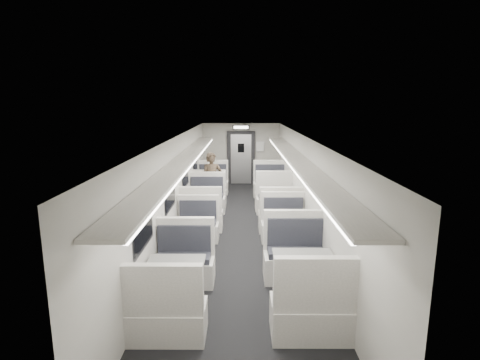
{
  "coord_description": "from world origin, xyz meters",
  "views": [
    {
      "loc": [
        0.02,
        -8.68,
        3.14
      ],
      "look_at": [
        -0.02,
        0.98,
        1.17
      ],
      "focal_mm": 28.0,
      "sensor_mm": 36.0,
      "label": 1
    }
  ],
  "objects_px": {
    "booth_left_c": "(194,237)",
    "exit_sign": "(241,127)",
    "booth_right_b": "(278,207)",
    "booth_left_b": "(204,206)",
    "booth_left_d": "(176,283)",
    "booth_right_d": "(303,279)",
    "booth_left_a": "(211,188)",
    "booth_right_c": "(287,236)",
    "passenger": "(212,181)",
    "vestibule_door": "(241,158)",
    "booth_right_a": "(272,190)"
  },
  "relations": [
    {
      "from": "booth_right_d",
      "to": "passenger",
      "type": "height_order",
      "value": "passenger"
    },
    {
      "from": "booth_left_d",
      "to": "booth_right_d",
      "type": "bearing_deg",
      "value": 3.07
    },
    {
      "from": "booth_left_a",
      "to": "booth_left_d",
      "type": "height_order",
      "value": "booth_left_a"
    },
    {
      "from": "booth_left_d",
      "to": "exit_sign",
      "type": "height_order",
      "value": "exit_sign"
    },
    {
      "from": "booth_right_b",
      "to": "exit_sign",
      "type": "relative_size",
      "value": 3.55
    },
    {
      "from": "booth_right_b",
      "to": "booth_left_d",
      "type": "bearing_deg",
      "value": -114.46
    },
    {
      "from": "booth_left_c",
      "to": "passenger",
      "type": "distance_m",
      "value": 3.48
    },
    {
      "from": "booth_right_a",
      "to": "booth_right_d",
      "type": "height_order",
      "value": "booth_right_d"
    },
    {
      "from": "booth_left_a",
      "to": "booth_right_b",
      "type": "bearing_deg",
      "value": -50.34
    },
    {
      "from": "booth_left_d",
      "to": "vestibule_door",
      "type": "xyz_separation_m",
      "value": [
        1.0,
        9.21,
        0.65
      ]
    },
    {
      "from": "booth_left_c",
      "to": "booth_right_b",
      "type": "relative_size",
      "value": 0.89
    },
    {
      "from": "booth_left_b",
      "to": "booth_left_d",
      "type": "bearing_deg",
      "value": -90.0
    },
    {
      "from": "booth_left_b",
      "to": "booth_right_c",
      "type": "height_order",
      "value": "booth_left_b"
    },
    {
      "from": "booth_left_a",
      "to": "booth_right_a",
      "type": "distance_m",
      "value": 2.05
    },
    {
      "from": "booth_left_b",
      "to": "booth_right_c",
      "type": "relative_size",
      "value": 1.04
    },
    {
      "from": "booth_left_b",
      "to": "passenger",
      "type": "relative_size",
      "value": 1.26
    },
    {
      "from": "booth_left_b",
      "to": "passenger",
      "type": "height_order",
      "value": "passenger"
    },
    {
      "from": "passenger",
      "to": "booth_right_a",
      "type": "bearing_deg",
      "value": 11.69
    },
    {
      "from": "booth_left_d",
      "to": "booth_right_b",
      "type": "height_order",
      "value": "booth_right_b"
    },
    {
      "from": "booth_left_b",
      "to": "booth_right_a",
      "type": "distance_m",
      "value": 2.76
    },
    {
      "from": "booth_left_a",
      "to": "booth_right_d",
      "type": "height_order",
      "value": "booth_right_d"
    },
    {
      "from": "booth_left_c",
      "to": "exit_sign",
      "type": "bearing_deg",
      "value": 81.28
    },
    {
      "from": "booth_left_a",
      "to": "booth_right_b",
      "type": "xyz_separation_m",
      "value": [
        2.0,
        -2.41,
        0.0
      ]
    },
    {
      "from": "booth_right_b",
      "to": "vestibule_door",
      "type": "bearing_deg",
      "value": 101.75
    },
    {
      "from": "booth_left_b",
      "to": "booth_left_d",
      "type": "distance_m",
      "value": 4.47
    },
    {
      "from": "booth_right_b",
      "to": "exit_sign",
      "type": "distance_m",
      "value": 4.82
    },
    {
      "from": "booth_left_d",
      "to": "vestibule_door",
      "type": "height_order",
      "value": "vestibule_door"
    },
    {
      "from": "booth_left_d",
      "to": "exit_sign",
      "type": "relative_size",
      "value": 3.48
    },
    {
      "from": "booth_right_b",
      "to": "vestibule_door",
      "type": "relative_size",
      "value": 1.05
    },
    {
      "from": "booth_left_c",
      "to": "exit_sign",
      "type": "xyz_separation_m",
      "value": [
        1.0,
        6.52,
        1.93
      ]
    },
    {
      "from": "booth_right_d",
      "to": "booth_right_c",
      "type": "bearing_deg",
      "value": 90.0
    },
    {
      "from": "booth_left_b",
      "to": "booth_left_d",
      "type": "xyz_separation_m",
      "value": [
        0.0,
        -4.47,
        -0.0
      ]
    },
    {
      "from": "booth_left_a",
      "to": "booth_right_b",
      "type": "height_order",
      "value": "booth_right_b"
    },
    {
      "from": "booth_left_b",
      "to": "vestibule_door",
      "type": "distance_m",
      "value": 4.88
    },
    {
      "from": "booth_right_b",
      "to": "booth_right_d",
      "type": "distance_m",
      "value": 4.29
    },
    {
      "from": "booth_right_b",
      "to": "booth_right_c",
      "type": "distance_m",
      "value": 2.23
    },
    {
      "from": "passenger",
      "to": "exit_sign",
      "type": "relative_size",
      "value": 2.77
    },
    {
      "from": "booth_left_d",
      "to": "booth_right_c",
      "type": "relative_size",
      "value": 1.03
    },
    {
      "from": "booth_left_a",
      "to": "booth_left_d",
      "type": "xyz_separation_m",
      "value": [
        0.0,
        -6.81,
        -0.0
      ]
    },
    {
      "from": "booth_left_b",
      "to": "exit_sign",
      "type": "bearing_deg",
      "value": 76.75
    },
    {
      "from": "booth_left_b",
      "to": "booth_left_d",
      "type": "height_order",
      "value": "booth_left_b"
    },
    {
      "from": "booth_right_a",
      "to": "vestibule_door",
      "type": "bearing_deg",
      "value": 109.44
    },
    {
      "from": "booth_right_c",
      "to": "booth_left_b",
      "type": "bearing_deg",
      "value": 130.99
    },
    {
      "from": "booth_left_d",
      "to": "passenger",
      "type": "distance_m",
      "value": 5.66
    },
    {
      "from": "booth_left_a",
      "to": "booth_right_c",
      "type": "relative_size",
      "value": 1.04
    },
    {
      "from": "booth_left_c",
      "to": "booth_right_b",
      "type": "height_order",
      "value": "booth_right_b"
    },
    {
      "from": "booth_right_d",
      "to": "exit_sign",
      "type": "distance_m",
      "value": 8.87
    },
    {
      "from": "booth_left_a",
      "to": "booth_right_a",
      "type": "bearing_deg",
      "value": -12.35
    },
    {
      "from": "booth_left_d",
      "to": "booth_left_c",
      "type": "bearing_deg",
      "value": 90.0
    },
    {
      "from": "booth_right_d",
      "to": "passenger",
      "type": "xyz_separation_m",
      "value": [
        -1.87,
        5.53,
        0.45
      ]
    }
  ]
}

